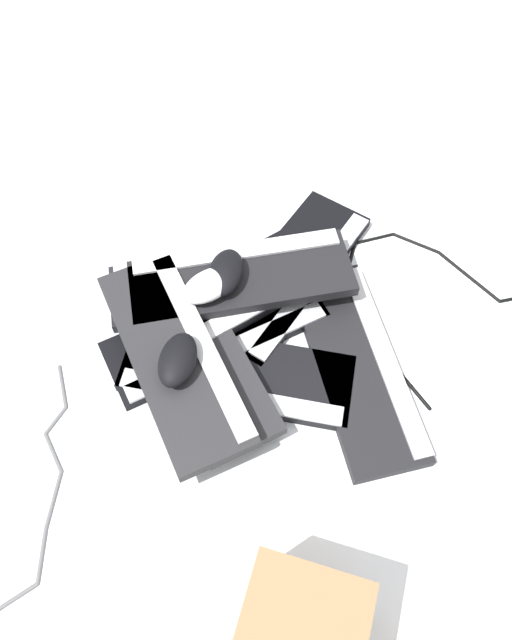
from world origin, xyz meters
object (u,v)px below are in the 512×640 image
at_px(keyboard_1, 237,375).
at_px(keyboard_6, 229,297).
at_px(mouse_0, 310,266).
at_px(keyboard_8, 241,277).
at_px(keyboard_0, 217,333).
at_px(keyboard_2, 357,364).
at_px(mouse_2, 178,360).
at_px(keyboard_4, 217,283).
at_px(keyboard_7, 175,356).
at_px(mouse_1, 209,285).
at_px(keyboard_3, 290,275).
at_px(keyboard_5, 196,350).
at_px(mouse_3, 225,272).

height_order(keyboard_1, keyboard_6, keyboard_6).
distance_m(keyboard_6, mouse_0, 0.18).
bearing_deg(keyboard_8, keyboard_0, 49.55).
bearing_deg(keyboard_2, mouse_0, -80.28).
relative_size(keyboard_2, mouse_2, 4.02).
height_order(keyboard_4, keyboard_7, keyboard_7).
relative_size(keyboard_8, mouse_1, 4.04).
bearing_deg(keyboard_2, keyboard_8, -48.78).
height_order(keyboard_3, keyboard_5, keyboard_5).
relative_size(keyboard_4, keyboard_7, 0.97).
bearing_deg(keyboard_8, keyboard_6, 36.14).
xyz_separation_m(keyboard_7, mouse_2, (-0.00, 0.03, 0.04)).
relative_size(keyboard_0, keyboard_4, 1.04).
height_order(keyboard_3, keyboard_4, same).
relative_size(keyboard_3, keyboard_8, 0.95).
distance_m(mouse_0, mouse_2, 0.36).
distance_m(keyboard_1, keyboard_5, 0.09).
relative_size(keyboard_1, keyboard_3, 1.10).
height_order(keyboard_3, mouse_0, mouse_0).
height_order(keyboard_5, mouse_3, mouse_3).
xyz_separation_m(keyboard_2, mouse_1, (0.25, -0.18, 0.10)).
bearing_deg(keyboard_7, keyboard_5, -154.80).
bearing_deg(keyboard_3, keyboard_4, -4.47).
height_order(keyboard_2, mouse_1, mouse_1).
xyz_separation_m(mouse_0, mouse_2, (0.30, 0.19, 0.06)).
xyz_separation_m(keyboard_8, mouse_2, (0.15, 0.18, 0.04)).
bearing_deg(mouse_2, keyboard_6, -13.92).
distance_m(keyboard_7, mouse_0, 0.34).
bearing_deg(mouse_1, keyboard_1, 75.48).
relative_size(mouse_1, mouse_2, 1.00).
height_order(keyboard_4, mouse_2, mouse_2).
distance_m(keyboard_2, keyboard_7, 0.35).
relative_size(keyboard_7, mouse_1, 4.20).
distance_m(keyboard_1, mouse_1, 0.18).
distance_m(keyboard_7, mouse_2, 0.05).
bearing_deg(keyboard_6, keyboard_2, 138.65).
xyz_separation_m(keyboard_8, mouse_1, (0.07, 0.03, 0.04)).
bearing_deg(mouse_3, keyboard_7, 162.66).
xyz_separation_m(keyboard_5, mouse_0, (-0.26, -0.14, 0.01)).
distance_m(keyboard_0, keyboard_1, 0.10).
height_order(keyboard_1, mouse_3, mouse_3).
height_order(keyboard_2, mouse_0, mouse_0).
bearing_deg(keyboard_2, keyboard_5, -15.24).
relative_size(keyboard_1, mouse_1, 4.21).
bearing_deg(keyboard_3, keyboard_6, 18.25).
bearing_deg(keyboard_6, mouse_2, 51.70).
relative_size(keyboard_3, keyboard_7, 0.91).
bearing_deg(keyboard_5, mouse_2, 52.60).
xyz_separation_m(keyboard_3, keyboard_5, (0.22, 0.15, 0.03)).
height_order(keyboard_1, mouse_2, mouse_2).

